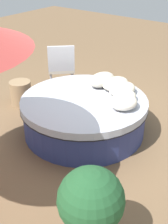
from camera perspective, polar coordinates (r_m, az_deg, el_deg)
ground_plane at (r=5.05m, az=0.00°, el=-3.47°), size 16.00×16.00×0.00m
round_bed at (r=4.90m, az=0.00°, el=-0.52°), size 2.00×2.00×0.58m
throw_pillow_0 at (r=4.50m, az=7.36°, el=1.89°), size 0.43×0.40×0.20m
throw_pillow_1 at (r=4.72m, az=7.54°, el=2.96°), size 0.40×0.34×0.15m
throw_pillow_2 at (r=4.92m, az=7.13°, el=4.30°), size 0.51×0.38×0.18m
throw_pillow_3 at (r=5.12m, az=5.87°, el=5.33°), size 0.53×0.37×0.17m
throw_pillow_4 at (r=5.20m, az=3.36°, el=6.08°), size 0.54×0.35×0.21m
patio_chair at (r=6.24m, az=-4.27°, el=8.78°), size 0.72×0.72×0.98m
planter at (r=3.01m, az=1.27°, el=-17.28°), size 0.64×0.64×0.96m
side_table at (r=5.89m, az=-11.70°, el=3.50°), size 0.40×0.40×0.46m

